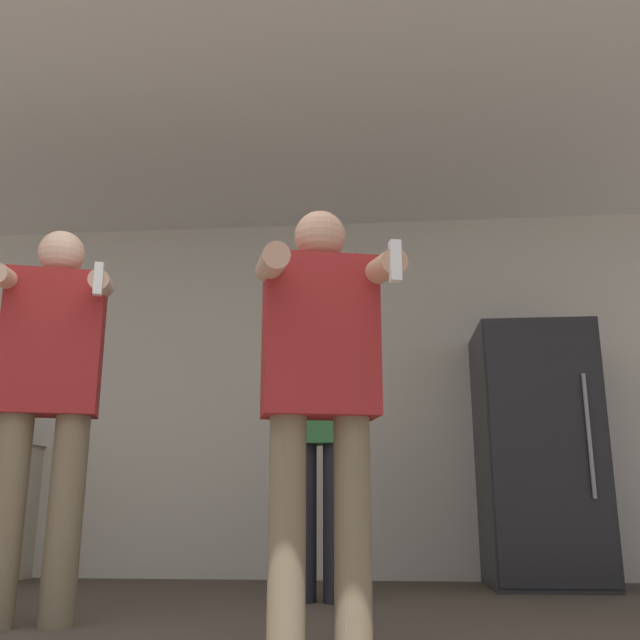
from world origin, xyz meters
name	(u,v)px	position (x,y,z in m)	size (l,w,h in m)	color
wall_back	(282,392)	(0.00, 3.24, 1.27)	(7.00, 0.06, 2.55)	beige
ceiling_slab	(244,110)	(0.00, 1.61, 2.57)	(7.00, 3.73, 0.05)	silver
refrigerator	(538,454)	(1.69, 2.86, 0.80)	(0.70, 0.73, 1.60)	#262628
bottle_tall_gin	(5,423)	(-1.85, 2.85, 1.03)	(0.10, 0.10, 0.34)	#563314
person_woman_foreground	(321,378)	(0.50, 0.70, 0.92)	(0.56, 0.55, 1.56)	#75664C
person_man_side	(48,391)	(-0.74, 1.16, 0.97)	(0.56, 0.53, 1.71)	#75664C
person_spectator_back	(320,429)	(0.38, 2.06, 0.88)	(0.44, 0.47, 1.61)	black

